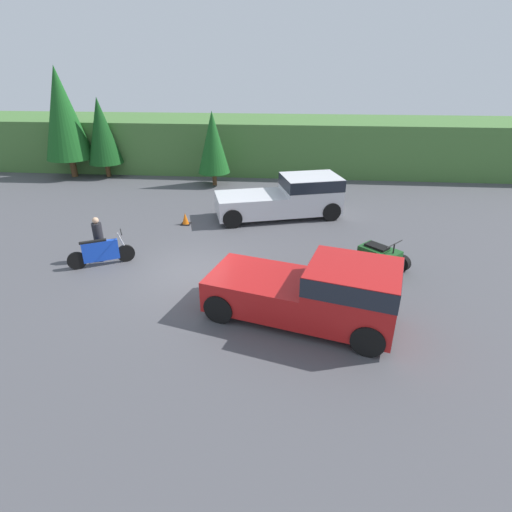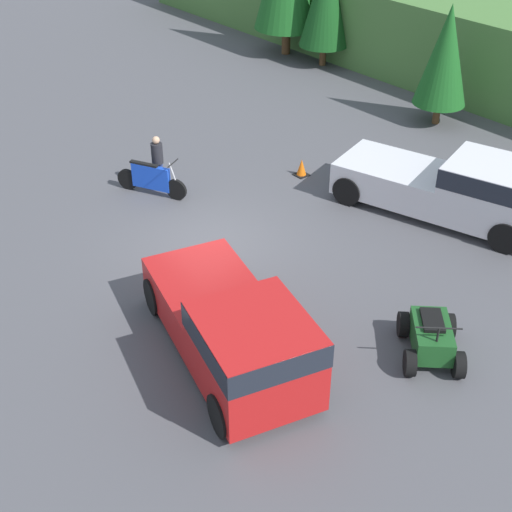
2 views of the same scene
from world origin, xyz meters
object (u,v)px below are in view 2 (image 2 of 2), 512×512
dirt_bike (151,179)px  quad_atv (431,338)px  pickup_truck_red (236,331)px  traffic_cone (302,168)px  pickup_truck_second (458,186)px  rider_person (158,160)px

dirt_bike → quad_atv: 9.99m
pickup_truck_red → traffic_cone: 9.11m
pickup_truck_second → traffic_cone: pickup_truck_second is taller
pickup_truck_red → pickup_truck_second: same height
dirt_bike → rider_person: 0.62m
rider_person → pickup_truck_second: bearing=17.5°
dirt_bike → rider_person: rider_person is taller
pickup_truck_red → quad_atv: (2.37, 3.47, -0.56)m
rider_person → traffic_cone: rider_person is taller
quad_atv → rider_person: (-10.17, -0.21, 0.48)m
pickup_truck_second → quad_atv: bearing=-74.3°
dirt_bike → traffic_cone: 4.74m
rider_person → traffic_cone: bearing=39.9°
pickup_truck_red → rider_person: (-7.80, 3.26, -0.09)m
dirt_bike → quad_atv: bearing=-23.2°
quad_atv → traffic_cone: 8.78m
rider_person → dirt_bike: bearing=-83.5°
pickup_truck_red → dirt_bike: pickup_truck_red is taller
traffic_cone → pickup_truck_second: bearing=17.8°
quad_atv → dirt_bike: bearing=-132.8°
pickup_truck_red → traffic_cone: bearing=143.6°
pickup_truck_second → dirt_bike: pickup_truck_second is taller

